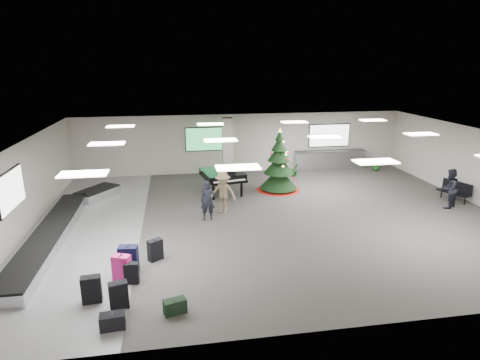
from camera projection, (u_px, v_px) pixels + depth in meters
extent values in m
plane|color=#363331|center=(272.00, 217.00, 15.83)|extent=(18.00, 18.00, 0.00)
cube|color=#B7B2A7|center=(242.00, 143.00, 22.00)|extent=(18.00, 0.02, 3.20)
cube|color=#B7B2A7|center=(350.00, 266.00, 8.75)|extent=(18.00, 0.02, 3.20)
cube|color=#B7B2A7|center=(22.00, 190.00, 13.96)|extent=(0.02, 14.00, 3.20)
cube|color=silver|center=(274.00, 137.00, 14.92)|extent=(18.00, 14.00, 0.02)
cube|color=slate|center=(87.00, 228.00, 14.73)|extent=(4.00, 14.00, 0.01)
cube|color=beige|center=(227.00, 149.00, 20.52)|extent=(0.50, 0.50, 3.20)
cube|color=green|center=(206.00, 139.00, 21.55)|extent=(2.20, 0.08, 1.30)
cube|color=white|center=(329.00, 135.00, 22.65)|extent=(2.40, 0.08, 1.30)
cube|color=white|center=(11.00, 190.00, 12.94)|extent=(0.08, 2.10, 1.30)
cube|color=white|center=(83.00, 174.00, 10.21)|extent=(1.20, 0.60, 0.04)
cube|color=white|center=(107.00, 144.00, 14.00)|extent=(1.20, 0.60, 0.04)
cube|color=white|center=(121.00, 126.00, 17.78)|extent=(1.20, 0.60, 0.04)
cube|color=white|center=(238.00, 167.00, 10.84)|extent=(1.20, 0.60, 0.04)
cube|color=white|center=(221.00, 140.00, 14.63)|extent=(1.20, 0.60, 0.04)
cube|color=white|center=(210.00, 124.00, 18.41)|extent=(1.20, 0.60, 0.04)
cube|color=white|center=(376.00, 162.00, 11.47)|extent=(1.20, 0.60, 0.04)
cube|color=white|center=(325.00, 137.00, 15.26)|extent=(1.20, 0.60, 0.04)
cube|color=white|center=(294.00, 122.00, 19.04)|extent=(1.20, 0.60, 0.04)
cube|color=white|center=(421.00, 134.00, 15.88)|extent=(1.20, 0.60, 0.04)
cube|color=white|center=(373.00, 120.00, 19.67)|extent=(1.20, 0.60, 0.04)
cube|color=silver|center=(49.00, 237.00, 13.57)|extent=(1.00, 8.00, 0.38)
cube|color=black|center=(49.00, 231.00, 13.51)|extent=(0.95, 7.90, 0.05)
cube|color=silver|center=(97.00, 194.00, 18.05)|extent=(1.97, 2.21, 0.38)
cube|color=black|center=(97.00, 189.00, 17.99)|extent=(1.87, 2.10, 0.05)
cube|color=silver|center=(330.00, 160.00, 22.76)|extent=(4.00, 0.60, 1.05)
cube|color=#2C2C2E|center=(330.00, 151.00, 22.61)|extent=(4.05, 0.65, 0.04)
cube|color=black|center=(119.00, 295.00, 9.88)|extent=(0.50, 0.36, 0.70)
cube|color=black|center=(117.00, 282.00, 9.77)|extent=(0.07, 0.15, 0.02)
cube|color=black|center=(132.00, 273.00, 11.02)|extent=(0.40, 0.23, 0.60)
cube|color=black|center=(131.00, 263.00, 10.93)|extent=(0.04, 0.12, 0.02)
cube|color=#E01D80|center=(122.00, 268.00, 11.13)|extent=(0.55, 0.43, 0.76)
cube|color=black|center=(121.00, 255.00, 11.02)|extent=(0.09, 0.17, 0.02)
cube|color=black|center=(155.00, 250.00, 12.31)|extent=(0.50, 0.45, 0.66)
cube|color=black|center=(155.00, 240.00, 12.22)|extent=(0.11, 0.14, 0.02)
cube|color=black|center=(129.00, 259.00, 11.55)|extent=(0.57, 0.38, 0.83)
cube|color=black|center=(127.00, 246.00, 11.43)|extent=(0.06, 0.19, 0.02)
cube|color=black|center=(91.00, 289.00, 10.12)|extent=(0.50, 0.30, 0.72)
cube|color=black|center=(90.00, 276.00, 10.02)|extent=(0.05, 0.16, 0.02)
cube|color=black|center=(175.00, 306.00, 9.73)|extent=(0.60, 0.41, 0.36)
cube|color=black|center=(175.00, 299.00, 9.67)|extent=(0.07, 0.16, 0.02)
cube|color=black|center=(113.00, 321.00, 9.16)|extent=(0.59, 0.36, 0.37)
cube|color=black|center=(112.00, 314.00, 9.10)|extent=(0.05, 0.19, 0.02)
cone|color=maroon|center=(278.00, 188.00, 19.20)|extent=(2.09, 2.09, 0.13)
cylinder|color=#3F2819|center=(278.00, 184.00, 19.14)|extent=(0.13, 0.13, 0.55)
cone|color=black|center=(279.00, 178.00, 19.04)|extent=(1.76, 1.76, 0.99)
cone|color=black|center=(279.00, 164.00, 18.86)|extent=(1.43, 1.43, 0.88)
cone|color=black|center=(279.00, 153.00, 18.70)|extent=(1.10, 1.10, 0.77)
cone|color=black|center=(280.00, 143.00, 18.58)|extent=(0.77, 0.77, 0.66)
cone|color=black|center=(280.00, 135.00, 18.47)|extent=(0.44, 0.44, 0.50)
cone|color=#FFE566|center=(280.00, 130.00, 18.40)|extent=(0.18, 0.18, 0.20)
cube|color=black|center=(222.00, 174.00, 18.47)|extent=(2.04, 2.22, 0.31)
cube|color=black|center=(229.00, 182.00, 17.54)|extent=(1.65, 0.61, 0.11)
cube|color=white|center=(230.00, 181.00, 17.50)|extent=(1.45, 0.41, 0.02)
cube|color=black|center=(227.00, 174.00, 17.71)|extent=(0.77, 0.17, 0.24)
cylinder|color=black|center=(213.00, 192.00, 17.71)|extent=(0.11, 0.11, 0.76)
cylinder|color=black|center=(242.00, 189.00, 18.14)|extent=(0.11, 0.11, 0.76)
cylinder|color=black|center=(218.00, 181.00, 19.33)|extent=(0.11, 0.11, 0.76)
cube|color=black|center=(453.00, 193.00, 17.54)|extent=(0.90, 1.46, 0.06)
cylinder|color=black|center=(461.00, 201.00, 17.07)|extent=(0.06, 0.06, 0.37)
cylinder|color=black|center=(445.00, 193.00, 18.12)|extent=(0.06, 0.06, 0.37)
cube|color=black|center=(459.00, 187.00, 17.50)|extent=(0.51, 1.32, 0.46)
imported|color=black|center=(208.00, 201.00, 15.36)|extent=(0.56, 0.37, 1.54)
imported|color=#7E6B4E|center=(223.00, 193.00, 16.06)|extent=(1.27, 1.03, 1.71)
imported|color=black|center=(449.00, 189.00, 16.62)|extent=(1.03, 0.97, 1.68)
imported|color=#144119|center=(295.00, 170.00, 21.39)|extent=(0.48, 0.43, 0.74)
imported|color=#144119|center=(377.00, 164.00, 22.51)|extent=(0.59, 0.59, 0.76)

